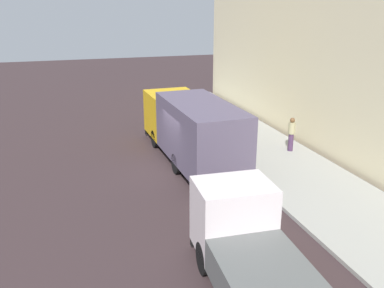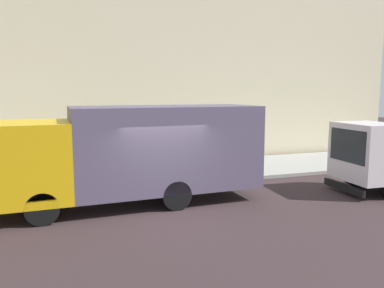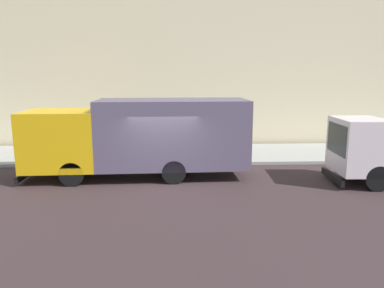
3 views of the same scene
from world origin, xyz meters
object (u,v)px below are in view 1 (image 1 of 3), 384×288
Objects in this scene: traffic_cone_orange at (208,125)px; small_flatbed_truck at (249,250)px; large_utility_truck at (191,127)px; pedestrian_walking at (291,133)px.

small_flatbed_truck is at bearing -105.04° from traffic_cone_orange.
pedestrian_walking is at bearing -7.41° from large_utility_truck.
small_flatbed_truck reaches higher than traffic_cone_orange.
traffic_cone_orange is (2.20, 3.91, -1.17)m from large_utility_truck.
small_flatbed_truck is at bearing -100.11° from large_utility_truck.
large_utility_truck is at bearing -119.43° from traffic_cone_orange.
large_utility_truck is at bearing -39.25° from pedestrian_walking.
pedestrian_walking is at bearing -58.07° from traffic_cone_orange.
large_utility_truck is at bearing 84.82° from small_flatbed_truck.
large_utility_truck reaches higher than small_flatbed_truck.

